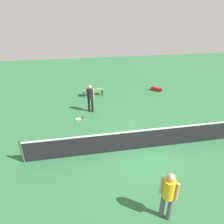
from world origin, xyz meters
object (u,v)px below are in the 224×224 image
Objects in this scene: player_near_side at (90,96)px; tennis_ball_by_net at (131,124)px; player_far_side at (168,193)px; courtside_bench at (93,90)px; equipment_bag at (157,89)px; tennis_ball_midcourt at (112,137)px; tennis_racket_near_player at (79,119)px; tennis_ball_near_player at (77,123)px; tennis_ball_baseline at (101,115)px.

player_near_side reaches higher than tennis_ball_by_net.
courtside_bench is (1.07, -10.17, -0.59)m from player_far_side.
courtside_bench reaches higher than equipment_bag.
courtside_bench reaches higher than tennis_ball_midcourt.
player_near_side is 25.76× the size of tennis_ball_midcourt.
courtside_bench is at bearing -99.30° from player_near_side.
player_near_side is 25.76× the size of tennis_ball_by_net.
courtside_bench is at bearing -109.36° from tennis_racket_near_player.
player_near_side is at bearing 80.70° from courtside_bench.
tennis_racket_near_player is at bearing -101.65° from tennis_ball_near_player.
player_far_side is at bearing 110.71° from tennis_ball_near_player.
equipment_bag reaches higher than tennis_ball_baseline.
player_far_side reaches higher than tennis_ball_by_net.
tennis_ball_near_player is 1.58m from tennis_ball_baseline.
player_far_side is 10.24m from courtside_bench.
player_far_side is 4.66m from tennis_ball_midcourt.
tennis_ball_near_player is at bearing 56.11° from player_near_side.
courtside_bench reaches higher than tennis_ball_by_net.
player_near_side is 1.00× the size of player_far_side.
tennis_racket_near_player is 7.04m from equipment_bag.
tennis_ball_midcourt is 1.00× the size of tennis_ball_baseline.
tennis_ball_by_net reaches higher than tennis_racket_near_player.
courtside_bench is (-1.21, -3.44, 0.40)m from tennis_racket_near_player.
player_far_side reaches higher than tennis_racket_near_player.
tennis_ball_near_player is at bearing -69.29° from player_far_side.
tennis_ball_near_player and tennis_ball_midcourt have the same top height.
tennis_ball_near_player is 4.12m from courtside_bench.
tennis_ball_baseline is 0.04× the size of courtside_bench.
player_near_side is 2.87× the size of tennis_racket_near_player.
tennis_ball_baseline is (-1.34, -0.20, 0.02)m from tennis_racket_near_player.
tennis_ball_midcourt is at bearing -80.25° from player_far_side.
tennis_ball_near_player is (0.88, 1.31, -0.98)m from player_near_side.
tennis_racket_near_player is 0.39× the size of courtside_bench.
tennis_ball_near_player is at bearing 78.35° from tennis_racket_near_player.
tennis_ball_midcourt is at bearing 93.90° from tennis_ball_baseline.
tennis_ball_near_player is 1.00× the size of tennis_ball_by_net.
player_near_side is 1.53m from tennis_racket_near_player.
courtside_bench reaches higher than tennis_racket_near_player.
player_near_side reaches higher than tennis_racket_near_player.
tennis_racket_near_player is at bearing 70.64° from courtside_bench.
player_far_side reaches higher than tennis_ball_near_player.
tennis_ball_midcourt is at bearing 103.15° from player_near_side.
tennis_ball_by_net is (-2.02, 1.98, -0.98)m from player_near_side.
tennis_ball_baseline is at bearing 34.53° from equipment_bag.
tennis_racket_near_player is (2.28, -6.73, -1.00)m from player_far_side.
tennis_ball_baseline is at bearing -171.54° from tennis_racket_near_player.
player_near_side and player_far_side have the same top height.
player_near_side is 1.30m from tennis_ball_baseline.
player_near_side is 2.21× the size of equipment_bag.
equipment_bag is (-6.11, -3.48, 0.13)m from tennis_racket_near_player.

